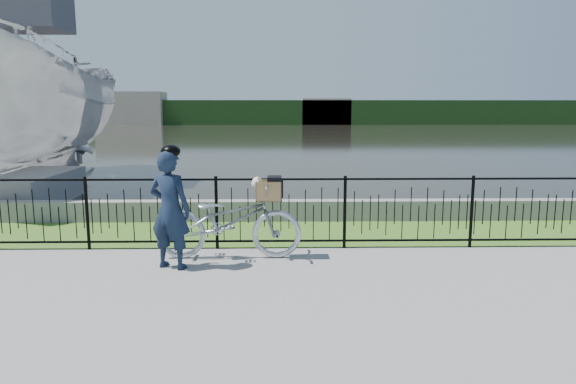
{
  "coord_description": "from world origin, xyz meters",
  "views": [
    {
      "loc": [
        -0.05,
        -6.23,
        2.2
      ],
      "look_at": [
        0.1,
        1.0,
        1.0
      ],
      "focal_mm": 32.0,
      "sensor_mm": 36.0,
      "label": 1
    }
  ],
  "objects": [
    {
      "name": "ground",
      "position": [
        0.0,
        0.0,
        0.0
      ],
      "size": [
        120.0,
        120.0,
        0.0
      ],
      "primitive_type": "plane",
      "color": "gray",
      "rests_on": "ground"
    },
    {
      "name": "grass_strip",
      "position": [
        0.0,
        2.6,
        0.0
      ],
      "size": [
        60.0,
        2.0,
        0.01
      ],
      "primitive_type": "cube",
      "color": "#436D22",
      "rests_on": "ground"
    },
    {
      "name": "water",
      "position": [
        0.0,
        33.0,
        0.0
      ],
      "size": [
        120.0,
        120.0,
        0.0
      ],
      "primitive_type": "plane",
      "color": "black",
      "rests_on": "ground"
    },
    {
      "name": "quay_wall",
      "position": [
        0.0,
        3.6,
        0.2
      ],
      "size": [
        60.0,
        0.3,
        0.4
      ],
      "primitive_type": "cube",
      "color": "gray",
      "rests_on": "ground"
    },
    {
      "name": "fence",
      "position": [
        0.0,
        1.6,
        0.58
      ],
      "size": [
        14.0,
        0.06,
        1.15
      ],
      "primitive_type": null,
      "color": "black",
      "rests_on": "ground"
    },
    {
      "name": "far_treeline",
      "position": [
        0.0,
        60.0,
        1.5
      ],
      "size": [
        120.0,
        6.0,
        3.0
      ],
      "primitive_type": "cube",
      "color": "#1F3E18",
      "rests_on": "ground"
    },
    {
      "name": "far_building_left",
      "position": [
        -18.0,
        58.0,
        2.0
      ],
      "size": [
        8.0,
        4.0,
        4.0
      ],
      "primitive_type": "cube",
      "color": "#A99C88",
      "rests_on": "ground"
    },
    {
      "name": "far_building_right",
      "position": [
        6.0,
        58.5,
        1.6
      ],
      "size": [
        6.0,
        3.0,
        3.2
      ],
      "primitive_type": "cube",
      "color": "#A99C88",
      "rests_on": "ground"
    },
    {
      "name": "bicycle_rig",
      "position": [
        -0.76,
        1.11,
        0.57
      ],
      "size": [
        2.12,
        0.74,
        1.23
      ],
      "color": "#B2B6BF",
      "rests_on": "ground"
    },
    {
      "name": "cyclist",
      "position": [
        -1.52,
        0.65,
        0.84
      ],
      "size": [
        0.69,
        0.56,
        1.7
      ],
      "color": "#121E33",
      "rests_on": "ground"
    },
    {
      "name": "boat_near",
      "position": [
        -6.88,
        8.26,
        2.11
      ],
      "size": [
        4.7,
        10.7,
        5.83
      ],
      "color": "#B0B0B0",
      "rests_on": "water"
    }
  ]
}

